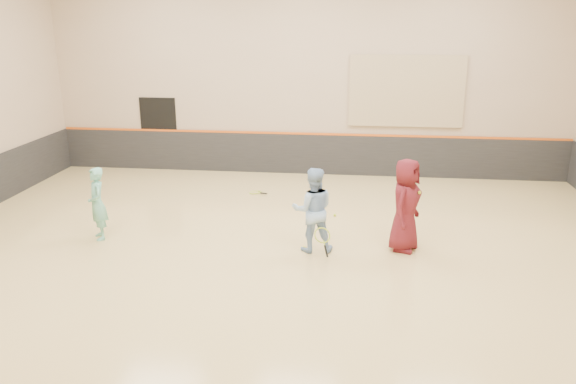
# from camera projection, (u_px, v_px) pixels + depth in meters

# --- Properties ---
(room) EXTENTS (15.04, 12.04, 6.22)m
(room) POSITION_uv_depth(u_px,v_px,m) (281.00, 214.00, 10.93)
(room) COLOR tan
(room) RESTS_ON ground
(wainscot_back) EXTENTS (14.90, 0.04, 1.20)m
(wainscot_back) POSITION_uv_depth(u_px,v_px,m) (307.00, 154.00, 16.66)
(wainscot_back) COLOR #232326
(wainscot_back) RESTS_ON floor
(accent_stripe) EXTENTS (14.90, 0.03, 0.06)m
(accent_stripe) POSITION_uv_depth(u_px,v_px,m) (307.00, 134.00, 16.46)
(accent_stripe) COLOR #D85914
(accent_stripe) RESTS_ON wall_back
(acoustic_panel) EXTENTS (3.20, 0.08, 2.00)m
(acoustic_panel) POSITION_uv_depth(u_px,v_px,m) (406.00, 91.00, 15.76)
(acoustic_panel) COLOR tan
(acoustic_panel) RESTS_ON wall_back
(doorway) EXTENTS (1.10, 0.05, 2.20)m
(doorway) POSITION_uv_depth(u_px,v_px,m) (159.00, 134.00, 17.02)
(doorway) COLOR black
(doorway) RESTS_ON floor
(girl) EXTENTS (0.62, 0.67, 1.54)m
(girl) POSITION_uv_depth(u_px,v_px,m) (97.00, 204.00, 11.69)
(girl) COLOR #73C8B4
(girl) RESTS_ON floor
(instructor) EXTENTS (0.92, 0.77, 1.72)m
(instructor) POSITION_uv_depth(u_px,v_px,m) (313.00, 210.00, 11.05)
(instructor) COLOR #95B9E6
(instructor) RESTS_ON floor
(young_man) EXTENTS (0.91, 1.08, 1.88)m
(young_man) POSITION_uv_depth(u_px,v_px,m) (406.00, 205.00, 11.08)
(young_man) COLOR maroon
(young_man) RESTS_ON floor
(held_racket) EXTENTS (0.50, 0.50, 0.58)m
(held_racket) POSITION_uv_depth(u_px,v_px,m) (322.00, 235.00, 10.76)
(held_racket) COLOR #A8C72B
(held_racket) RESTS_ON instructor
(spare_racket) EXTENTS (0.74, 0.74, 0.14)m
(spare_racket) POSITION_uv_depth(u_px,v_px,m) (255.00, 190.00, 14.96)
(spare_racket) COLOR #97BC29
(spare_racket) RESTS_ON floor
(ball_under_racket) EXTENTS (0.07, 0.07, 0.07)m
(ball_under_racket) POSITION_uv_depth(u_px,v_px,m) (305.00, 248.00, 11.33)
(ball_under_racket) COLOR yellow
(ball_under_racket) RESTS_ON floor
(ball_in_hand) EXTENTS (0.07, 0.07, 0.07)m
(ball_in_hand) POSITION_uv_depth(u_px,v_px,m) (419.00, 193.00, 10.88)
(ball_in_hand) COLOR gold
(ball_in_hand) RESTS_ON young_man
(ball_beside_spare) EXTENTS (0.07, 0.07, 0.07)m
(ball_beside_spare) POSITION_uv_depth(u_px,v_px,m) (335.00, 215.00, 13.21)
(ball_beside_spare) COLOR #BDDD33
(ball_beside_spare) RESTS_ON floor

